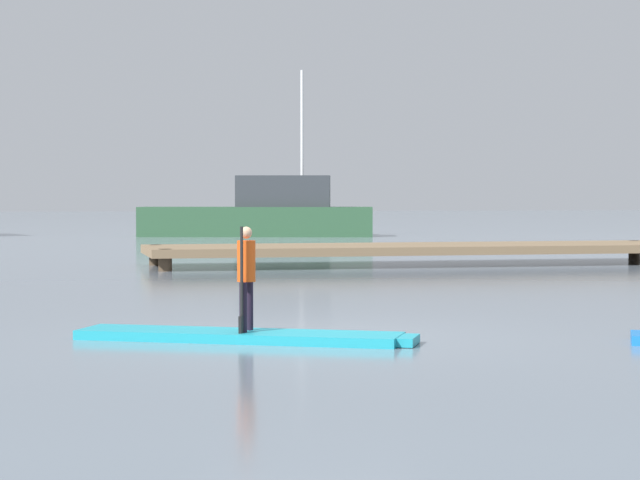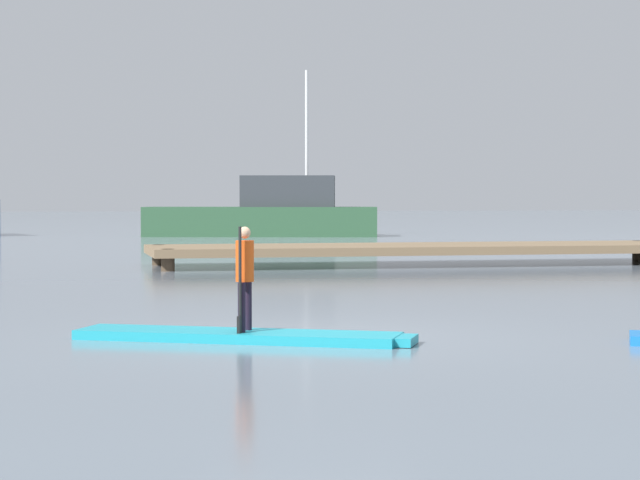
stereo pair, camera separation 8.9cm
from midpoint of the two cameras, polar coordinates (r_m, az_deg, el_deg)
The scene contains 5 objects.
ground_plane at distance 13.28m, azimuth -0.32°, elevation -4.52°, with size 240.00×240.00×0.00m, color slate.
paddleboard_near at distance 12.86m, azimuth -3.72°, elevation -4.51°, with size 3.52×2.16×0.10m.
paddler_child_solo at distance 12.78m, azimuth -3.69°, elevation -1.55°, with size 0.26×0.36×1.11m.
fishing_boat_green_midground at distance 47.12m, azimuth -2.76°, elevation 1.21°, with size 9.25×4.38×6.42m.
floating_dock at distance 27.32m, azimuth 4.64°, elevation -0.41°, with size 12.24×2.87×0.45m.
Camera 1 is at (-2.89, -12.87, 1.51)m, focal length 68.24 mm.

